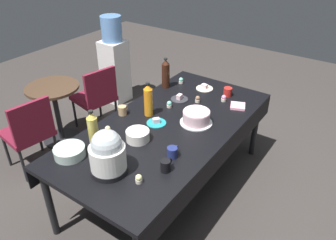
{
  "coord_description": "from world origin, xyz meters",
  "views": [
    {
      "loc": [
        -2.05,
        -1.43,
        2.34
      ],
      "look_at": [
        0.0,
        0.0,
        0.8
      ],
      "focal_mm": 35.29,
      "sensor_mm": 36.0,
      "label": 1
    }
  ],
  "objects_px": {
    "coffee_mug_black": "(166,166)",
    "maroon_chair_left": "(29,130)",
    "slow_cooker": "(107,153)",
    "glass_salad_bowl": "(70,152)",
    "cupcake_berry": "(169,104)",
    "cupcake_vanilla": "(139,179)",
    "dessert_plate_cream": "(204,88)",
    "soda_bottle_orange_juice": "(148,100)",
    "frosted_layer_cake": "(196,117)",
    "water_cooler": "(114,63)",
    "cupcake_mint": "(224,98)",
    "cupcake_lemon": "(108,130)",
    "potluck_table": "(168,130)",
    "dessert_plate_teal": "(156,122)",
    "coffee_mug_navy": "(172,152)",
    "cupcake_cocoa": "(181,81)",
    "coffee_mug_red": "(228,92)",
    "cupcake_rose": "(198,99)",
    "maroon_chair_right": "(96,95)",
    "soda_bottle_cola": "(166,74)",
    "dessert_plate_charcoal": "(179,98)",
    "soda_bottle_ginger_ale": "(93,128)",
    "ceramic_snack_bowl": "(138,135)",
    "coffee_mug_tan": "(123,110)",
    "round_cafe_table": "(55,104)"
  },
  "relations": [
    {
      "from": "dessert_plate_cream",
      "to": "potluck_table",
      "type": "bearing_deg",
      "value": -173.66
    },
    {
      "from": "cupcake_cocoa",
      "to": "soda_bottle_ginger_ale",
      "type": "bearing_deg",
      "value": -178.65
    },
    {
      "from": "cupcake_rose",
      "to": "round_cafe_table",
      "type": "height_order",
      "value": "cupcake_rose"
    },
    {
      "from": "dessert_plate_cream",
      "to": "maroon_chair_right",
      "type": "xyz_separation_m",
      "value": [
        -0.44,
        1.24,
        -0.27
      ]
    },
    {
      "from": "maroon_chair_left",
      "to": "water_cooler",
      "type": "relative_size",
      "value": 0.69
    },
    {
      "from": "coffee_mug_black",
      "to": "maroon_chair_left",
      "type": "distance_m",
      "value": 1.71
    },
    {
      "from": "dessert_plate_cream",
      "to": "cupcake_lemon",
      "type": "relative_size",
      "value": 2.71
    },
    {
      "from": "frosted_layer_cake",
      "to": "maroon_chair_right",
      "type": "relative_size",
      "value": 0.35
    },
    {
      "from": "coffee_mug_red",
      "to": "water_cooler",
      "type": "bearing_deg",
      "value": 81.2
    },
    {
      "from": "dessert_plate_teal",
      "to": "cupcake_cocoa",
      "type": "distance_m",
      "value": 0.88
    },
    {
      "from": "coffee_mug_navy",
      "to": "water_cooler",
      "type": "relative_size",
      "value": 0.1
    },
    {
      "from": "cupcake_rose",
      "to": "dessert_plate_teal",
      "type": "bearing_deg",
      "value": 169.37
    },
    {
      "from": "cupcake_mint",
      "to": "cupcake_lemon",
      "type": "bearing_deg",
      "value": 153.0
    },
    {
      "from": "cupcake_vanilla",
      "to": "cupcake_rose",
      "type": "bearing_deg",
      "value": 11.68
    },
    {
      "from": "potluck_table",
      "to": "coffee_mug_tan",
      "type": "distance_m",
      "value": 0.48
    },
    {
      "from": "cupcake_cocoa",
      "to": "coffee_mug_black",
      "type": "distance_m",
      "value": 1.51
    },
    {
      "from": "soda_bottle_orange_juice",
      "to": "cupcake_cocoa",
      "type": "bearing_deg",
      "value": 9.59
    },
    {
      "from": "glass_salad_bowl",
      "to": "cupcake_rose",
      "type": "height_order",
      "value": "glass_salad_bowl"
    },
    {
      "from": "slow_cooker",
      "to": "coffee_mug_tan",
      "type": "height_order",
      "value": "slow_cooker"
    },
    {
      "from": "ceramic_snack_bowl",
      "to": "cupcake_berry",
      "type": "bearing_deg",
      "value": 9.55
    },
    {
      "from": "cupcake_cocoa",
      "to": "cupcake_berry",
      "type": "bearing_deg",
      "value": -158.74
    },
    {
      "from": "slow_cooker",
      "to": "glass_salad_bowl",
      "type": "distance_m",
      "value": 0.4
    },
    {
      "from": "soda_bottle_ginger_ale",
      "to": "cupcake_mint",
      "type": "bearing_deg",
      "value": -23.72
    },
    {
      "from": "soda_bottle_ginger_ale",
      "to": "coffee_mug_navy",
      "type": "relative_size",
      "value": 2.46
    },
    {
      "from": "cupcake_rose",
      "to": "round_cafe_table",
      "type": "xyz_separation_m",
      "value": [
        -0.57,
        1.56,
        -0.28
      ]
    },
    {
      "from": "cupcake_vanilla",
      "to": "soda_bottle_cola",
      "type": "distance_m",
      "value": 1.54
    },
    {
      "from": "frosted_layer_cake",
      "to": "water_cooler",
      "type": "distance_m",
      "value": 2.13
    },
    {
      "from": "frosted_layer_cake",
      "to": "maroon_chair_right",
      "type": "bearing_deg",
      "value": 81.95
    },
    {
      "from": "coffee_mug_tan",
      "to": "coffee_mug_black",
      "type": "distance_m",
      "value": 0.91
    },
    {
      "from": "soda_bottle_ginger_ale",
      "to": "maroon_chair_right",
      "type": "relative_size",
      "value": 0.35
    },
    {
      "from": "maroon_chair_left",
      "to": "dessert_plate_teal",
      "type": "bearing_deg",
      "value": -67.17
    },
    {
      "from": "cupcake_berry",
      "to": "cupcake_vanilla",
      "type": "xyz_separation_m",
      "value": [
        -1.01,
        -0.44,
        0.0
      ]
    },
    {
      "from": "glass_salad_bowl",
      "to": "dessert_plate_charcoal",
      "type": "distance_m",
      "value": 1.28
    },
    {
      "from": "dessert_plate_cream",
      "to": "soda_bottle_orange_juice",
      "type": "height_order",
      "value": "soda_bottle_orange_juice"
    },
    {
      "from": "cupcake_mint",
      "to": "coffee_mug_black",
      "type": "bearing_deg",
      "value": -173.41
    },
    {
      "from": "ceramic_snack_bowl",
      "to": "coffee_mug_navy",
      "type": "relative_size",
      "value": 1.61
    },
    {
      "from": "glass_salad_bowl",
      "to": "dessert_plate_cream",
      "type": "height_order",
      "value": "glass_salad_bowl"
    },
    {
      "from": "dessert_plate_charcoal",
      "to": "cupcake_berry",
      "type": "bearing_deg",
      "value": -178.3
    },
    {
      "from": "cupcake_mint",
      "to": "water_cooler",
      "type": "xyz_separation_m",
      "value": [
        0.43,
        1.91,
        -0.19
      ]
    },
    {
      "from": "coffee_mug_red",
      "to": "coffee_mug_tan",
      "type": "distance_m",
      "value": 1.12
    },
    {
      "from": "cupcake_berry",
      "to": "soda_bottle_orange_juice",
      "type": "height_order",
      "value": "soda_bottle_orange_juice"
    },
    {
      "from": "coffee_mug_red",
      "to": "coffee_mug_black",
      "type": "relative_size",
      "value": 1.1
    },
    {
      "from": "potluck_table",
      "to": "glass_salad_bowl",
      "type": "bearing_deg",
      "value": 155.45
    },
    {
      "from": "potluck_table",
      "to": "dessert_plate_charcoal",
      "type": "distance_m",
      "value": 0.5
    },
    {
      "from": "water_cooler",
      "to": "cupcake_cocoa",
      "type": "bearing_deg",
      "value": -103.52
    },
    {
      "from": "soda_bottle_orange_juice",
      "to": "coffee_mug_navy",
      "type": "height_order",
      "value": "soda_bottle_orange_juice"
    },
    {
      "from": "coffee_mug_red",
      "to": "coffee_mug_tan",
      "type": "bearing_deg",
      "value": 145.07
    },
    {
      "from": "soda_bottle_cola",
      "to": "soda_bottle_ginger_ale",
      "type": "height_order",
      "value": "soda_bottle_cola"
    },
    {
      "from": "dessert_plate_teal",
      "to": "soda_bottle_ginger_ale",
      "type": "relative_size",
      "value": 0.59
    },
    {
      "from": "frosted_layer_cake",
      "to": "cupcake_vanilla",
      "type": "height_order",
      "value": "frosted_layer_cake"
    }
  ]
}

